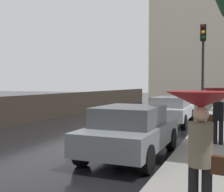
# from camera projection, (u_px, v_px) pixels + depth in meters

# --- Properties ---
(car_silver_near_kerb) EXTENTS (1.83, 4.20, 1.39)m
(car_silver_near_kerb) POSITION_uv_depth(u_px,v_px,m) (171.00, 110.00, 14.36)
(car_silver_near_kerb) COLOR #B2B5BA
(car_silver_near_kerb) RESTS_ON ground
(car_grey_far_ahead) EXTENTS (1.92, 4.02, 1.42)m
(car_grey_far_ahead) POSITION_uv_depth(u_px,v_px,m) (131.00, 130.00, 8.01)
(car_grey_far_ahead) COLOR slate
(car_grey_far_ahead) RESTS_ON ground
(pedestrian_with_umbrella_near) EXTENTS (0.95, 0.95, 1.80)m
(pedestrian_with_umbrella_near) POSITION_uv_depth(u_px,v_px,m) (201.00, 120.00, 3.90)
(pedestrian_with_umbrella_near) COLOR black
(pedestrian_with_umbrella_near) RESTS_ON sidewalk_strip
(pedestrian_with_umbrella_far) EXTENTS (1.04, 1.04, 1.76)m
(pedestrian_with_umbrella_far) POSITION_uv_depth(u_px,v_px,m) (218.00, 99.00, 9.04)
(pedestrian_with_umbrella_far) COLOR black
(pedestrian_with_umbrella_far) RESTS_ON sidewalk_strip
(traffic_light) EXTENTS (0.26, 0.39, 4.64)m
(traffic_light) POSITION_uv_depth(u_px,v_px,m) (203.00, 56.00, 13.54)
(traffic_light) COLOR black
(traffic_light) RESTS_ON sidewalk_strip
(distant_tower) EXTENTS (12.68, 11.70, 25.42)m
(distant_tower) POSITION_uv_depth(u_px,v_px,m) (191.00, 34.00, 45.69)
(distant_tower) COLOR beige
(distant_tower) RESTS_ON ground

